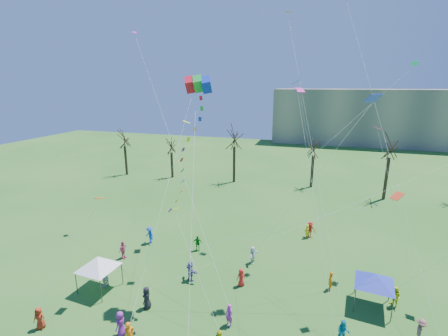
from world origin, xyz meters
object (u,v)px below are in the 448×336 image
(distant_building, at_px, (386,117))
(canopy_tent_white, at_px, (98,263))
(big_box_kite, at_px, (190,158))
(canopy_tent_blue, at_px, (375,279))

(distant_building, distance_m, canopy_tent_white, 84.39)
(big_box_kite, xyz_separation_m, canopy_tent_white, (-7.64, -1.42, -8.82))
(canopy_tent_white, bearing_deg, big_box_kite, 10.50)
(distant_building, bearing_deg, big_box_kite, -108.72)
(distant_building, xyz_separation_m, canopy_tent_blue, (-12.51, -73.08, -5.12))
(big_box_kite, distance_m, canopy_tent_white, 11.75)
(canopy_tent_white, bearing_deg, canopy_tent_blue, 11.55)
(distant_building, bearing_deg, canopy_tent_white, -113.33)
(distant_building, xyz_separation_m, canopy_tent_white, (-33.36, -77.34, -5.11))
(canopy_tent_white, height_order, canopy_tent_blue, canopy_tent_white)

